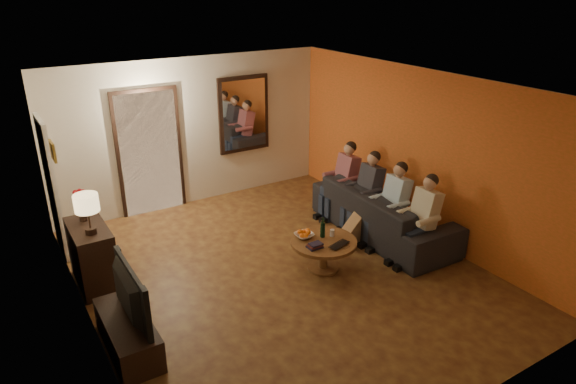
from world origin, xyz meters
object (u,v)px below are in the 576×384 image
table_lamp (88,214)px  wine_bottle (323,227)px  tv_stand (128,334)px  person_b (392,207)px  coffee_table (323,255)px  bowl (304,235)px  person_a (421,222)px  tv (122,295)px  person_d (344,182)px  sofa (383,212)px  person_c (367,194)px  dresser (92,255)px  laptop (342,246)px  dog (354,227)px

table_lamp → wine_bottle: (2.86, -1.00, -0.51)m
tv_stand → person_b: person_b is taller
coffee_table → bowl: bearing=129.3°
person_a → tv: bearing=176.5°
person_b → table_lamp: bearing=166.4°
person_a → table_lamp: bearing=158.9°
person_b → wine_bottle: (-1.29, 0.00, 0.01)m
person_b → coffee_table: size_ratio=1.30×
tv → person_a: size_ratio=0.90×
table_lamp → person_b: size_ratio=0.45×
person_a → person_d: (0.00, 1.80, 0.00)m
sofa → person_d: size_ratio=2.16×
person_b → person_c: 0.60m
tv → person_b: person_b is taller
dresser → tv_stand: bearing=-90.0°
tv_stand → tv: (0.00, 0.00, 0.51)m
table_lamp → person_d: bearing=2.7°
person_c → coffee_table: 1.56m
table_lamp → person_c: (4.15, -0.40, -0.51)m
coffee_table → tv_stand: bearing=-174.9°
wine_bottle → dresser: bearing=156.9°
tv → sofa: size_ratio=0.42×
person_d → bowl: 1.87m
dresser → coffee_table: bearing=-25.2°
laptop → table_lamp: bearing=139.5°
person_d → wine_bottle: bearing=-137.1°
dresser → table_lamp: size_ratio=1.75×
person_c → person_d: same height
dresser → bowl: bearing=-22.7°
dog → table_lamp: bearing=148.8°
table_lamp → dog: table_lamp is taller
dresser → bowl: (2.63, -1.10, 0.06)m
sofa → person_a: size_ratio=2.16×
dog → person_c: bearing=13.3°
person_c → bowl: bearing=-162.6°
dresser → table_lamp: table_lamp is taller
table_lamp → coffee_table: bearing=-21.4°
tv → laptop: tv is taller
tv_stand → sofa: size_ratio=0.46×
coffee_table → tv: bearing=-174.9°
person_a → person_d: bearing=90.0°
tv_stand → coffee_table: coffee_table is taller
coffee_table → table_lamp: bearing=158.6°
person_b → coffee_table: (-1.34, -0.10, -0.38)m
person_a → bowl: 1.69m
tv_stand → sofa: 4.30m
tv_stand → sofa: (4.25, 0.65, 0.18)m
tv → person_c: person_c is taller
sofa → dresser: bearing=79.9°
person_b → bowl: person_b is taller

